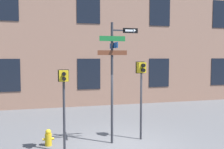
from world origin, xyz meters
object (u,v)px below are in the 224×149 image
at_px(street_sign_pole, 114,70).
at_px(pedestrian_signal_left, 64,89).
at_px(pedestrian_signal_right, 141,80).
at_px(fire_hydrant, 48,138).

distance_m(street_sign_pole, pedestrian_signal_left, 1.95).
relative_size(street_sign_pole, pedestrian_signal_left, 1.60).
xyz_separation_m(pedestrian_signal_left, pedestrian_signal_right, (2.90, 0.58, 0.19)).
bearing_deg(pedestrian_signal_left, street_sign_pole, 13.72).
bearing_deg(pedestrian_signal_right, pedestrian_signal_left, -168.73).
relative_size(street_sign_pole, fire_hydrant, 7.38).
relative_size(pedestrian_signal_left, fire_hydrant, 4.62).
bearing_deg(pedestrian_signal_left, fire_hydrant, 124.17).
relative_size(street_sign_pole, pedestrian_signal_right, 1.47).
bearing_deg(street_sign_pole, fire_hydrant, 172.18).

